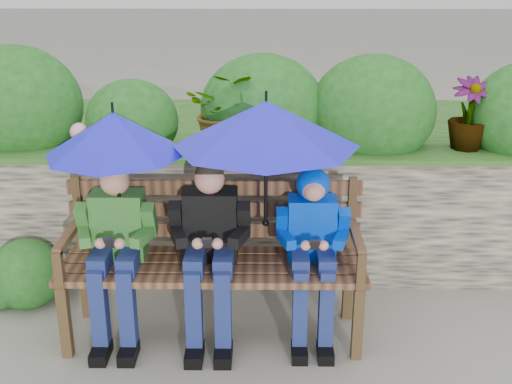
{
  "coord_description": "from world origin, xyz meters",
  "views": [
    {
      "loc": [
        0.05,
        -3.79,
        2.37
      ],
      "look_at": [
        0.0,
        0.1,
        0.95
      ],
      "focal_mm": 45.0,
      "sensor_mm": 36.0,
      "label": 1
    }
  ],
  "objects_px": {
    "boy_middle": "(210,243)",
    "umbrella_left": "(114,134)",
    "umbrella_right": "(266,124)",
    "park_bench": "(214,250)",
    "boy_right": "(313,240)",
    "boy_left": "(116,243)"
  },
  "relations": [
    {
      "from": "boy_middle",
      "to": "boy_right",
      "type": "bearing_deg",
      "value": 1.64
    },
    {
      "from": "umbrella_left",
      "to": "umbrella_right",
      "type": "xyz_separation_m",
      "value": [
        0.91,
        0.03,
        0.06
      ]
    },
    {
      "from": "boy_right",
      "to": "park_bench",
      "type": "bearing_deg",
      "value": 173.03
    },
    {
      "from": "boy_left",
      "to": "boy_right",
      "type": "distance_m",
      "value": 1.24
    },
    {
      "from": "umbrella_left",
      "to": "umbrella_right",
      "type": "distance_m",
      "value": 0.91
    },
    {
      "from": "park_bench",
      "to": "umbrella_left",
      "type": "relative_size",
      "value": 2.26
    },
    {
      "from": "park_bench",
      "to": "umbrella_right",
      "type": "height_order",
      "value": "umbrella_right"
    },
    {
      "from": "park_bench",
      "to": "umbrella_right",
      "type": "xyz_separation_m",
      "value": [
        0.34,
        -0.03,
        0.85
      ]
    },
    {
      "from": "boy_middle",
      "to": "park_bench",
      "type": "bearing_deg",
      "value": 81.46
    },
    {
      "from": "park_bench",
      "to": "boy_right",
      "type": "xyz_separation_m",
      "value": [
        0.63,
        -0.08,
        0.11
      ]
    },
    {
      "from": "boy_left",
      "to": "boy_middle",
      "type": "xyz_separation_m",
      "value": [
        0.59,
        -0.0,
        0.01
      ]
    },
    {
      "from": "boy_left",
      "to": "umbrella_right",
      "type": "height_order",
      "value": "umbrella_right"
    },
    {
      "from": "boy_middle",
      "to": "umbrella_left",
      "type": "bearing_deg",
      "value": 176.51
    },
    {
      "from": "boy_middle",
      "to": "umbrella_right",
      "type": "bearing_deg",
      "value": 10.96
    },
    {
      "from": "boy_middle",
      "to": "boy_right",
      "type": "distance_m",
      "value": 0.65
    },
    {
      "from": "boy_right",
      "to": "umbrella_left",
      "type": "distance_m",
      "value": 1.39
    },
    {
      "from": "boy_right",
      "to": "umbrella_right",
      "type": "distance_m",
      "value": 0.8
    },
    {
      "from": "umbrella_left",
      "to": "boy_right",
      "type": "bearing_deg",
      "value": -0.73
    },
    {
      "from": "park_bench",
      "to": "boy_middle",
      "type": "bearing_deg",
      "value": -98.54
    },
    {
      "from": "boy_left",
      "to": "umbrella_right",
      "type": "xyz_separation_m",
      "value": [
        0.94,
        0.07,
        0.76
      ]
    },
    {
      "from": "boy_left",
      "to": "boy_middle",
      "type": "height_order",
      "value": "boy_middle"
    },
    {
      "from": "boy_middle",
      "to": "boy_right",
      "type": "xyz_separation_m",
      "value": [
        0.65,
        0.02,
        0.02
      ]
    }
  ]
}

